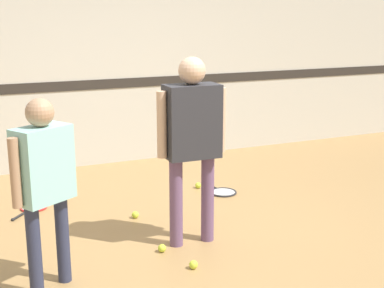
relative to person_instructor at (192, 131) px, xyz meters
The scene contains 10 objects.
ground_plane 0.97m from the person_instructor, 59.85° to the right, with size 16.00×16.00×0.00m, color #A87F4C.
wall_back 2.78m from the person_instructor, 88.73° to the left, with size 16.00×0.07×3.20m.
person_instructor is the anchor object (origin of this frame).
person_student_left 1.26m from the person_instructor, 166.16° to the right, with size 0.45×0.37×1.35m.
racket_spare_on_floor 1.63m from the person_instructor, 52.02° to the left, with size 0.32×0.55×0.03m.
racket_second_spare 2.00m from the person_instructor, 129.86° to the left, with size 0.43×0.46×0.03m.
tennis_ball_near_instructor 1.05m from the person_instructor, 112.48° to the right, with size 0.07×0.07×0.07m, color #CCE038.
tennis_ball_by_spare_racket 1.71m from the person_instructor, 63.54° to the left, with size 0.07×0.07×0.07m, color #CCE038.
tennis_ball_stray_left 0.98m from the person_instructor, 165.58° to the right, with size 0.07×0.07×0.07m, color #CCE038.
tennis_ball_stray_right 1.20m from the person_instructor, 110.75° to the left, with size 0.07×0.07×0.07m, color #CCE038.
Camera 1 is at (-1.75, -3.73, 1.89)m, focal length 50.00 mm.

